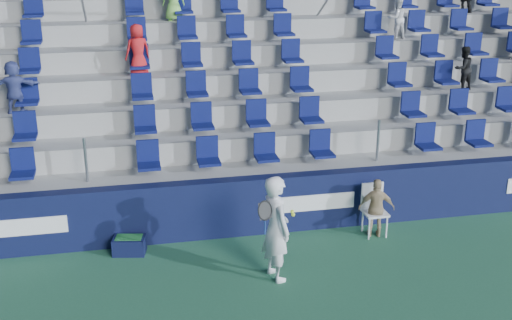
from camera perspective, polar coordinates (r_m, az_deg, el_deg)
The scene contains 7 objects.
ground at distance 10.52m, azimuth 2.09°, elevation -13.96°, with size 70.00×70.00×0.00m, color #2A6343.
sponsor_wall at distance 12.94m, azimuth -1.17°, elevation -4.14°, with size 24.00×0.32×1.20m.
grandstand at distance 17.27m, azimuth -4.36°, elevation 7.30°, with size 24.00×8.17×6.63m.
tennis_player at distance 11.19m, azimuth 1.78°, elevation -6.06°, with size 0.72×0.80×1.93m.
line_judge_chair at distance 13.20m, azimuth 10.40°, elevation -3.99°, with size 0.47×0.48×1.05m.
line_judge at distance 13.06m, azimuth 10.66°, elevation -4.22°, with size 0.72×0.30×1.22m, color tan.
ball_bin at distance 12.58m, azimuth -11.19°, elevation -7.36°, with size 0.67×0.51×0.34m.
Camera 1 is at (-2.14, -8.49, 5.83)m, focal length 45.00 mm.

